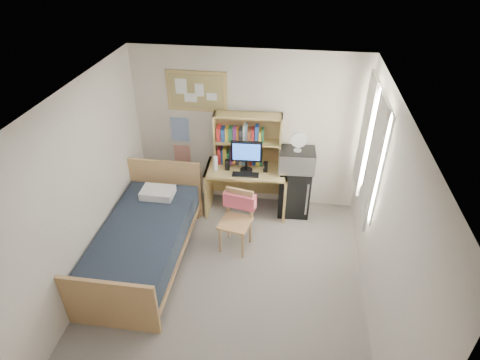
# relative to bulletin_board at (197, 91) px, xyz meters

# --- Properties ---
(floor) EXTENTS (3.60, 4.20, 0.02)m
(floor) POSITION_rel_bulletin_board_xyz_m (0.78, -2.08, -1.93)
(floor) COLOR gray
(floor) RESTS_ON ground
(ceiling) EXTENTS (3.60, 4.20, 0.02)m
(ceiling) POSITION_rel_bulletin_board_xyz_m (0.78, -2.08, 0.68)
(ceiling) COLOR silver
(ceiling) RESTS_ON wall_back
(wall_back) EXTENTS (3.60, 0.04, 2.60)m
(wall_back) POSITION_rel_bulletin_board_xyz_m (0.78, 0.02, -0.62)
(wall_back) COLOR silver
(wall_back) RESTS_ON floor
(wall_left) EXTENTS (0.04, 4.20, 2.60)m
(wall_left) POSITION_rel_bulletin_board_xyz_m (-1.02, -2.08, -0.62)
(wall_left) COLOR silver
(wall_left) RESTS_ON floor
(wall_right) EXTENTS (0.04, 4.20, 2.60)m
(wall_right) POSITION_rel_bulletin_board_xyz_m (2.58, -2.08, -0.62)
(wall_right) COLOR silver
(wall_right) RESTS_ON floor
(window_unit) EXTENTS (0.10, 1.40, 1.70)m
(window_unit) POSITION_rel_bulletin_board_xyz_m (2.53, -0.88, -0.32)
(window_unit) COLOR white
(window_unit) RESTS_ON wall_right
(curtain_left) EXTENTS (0.04, 0.55, 1.70)m
(curtain_left) POSITION_rel_bulletin_board_xyz_m (2.50, -1.28, -0.32)
(curtain_left) COLOR silver
(curtain_left) RESTS_ON wall_right
(curtain_right) EXTENTS (0.04, 0.55, 1.70)m
(curtain_right) POSITION_rel_bulletin_board_xyz_m (2.50, -0.48, -0.32)
(curtain_right) COLOR silver
(curtain_right) RESTS_ON wall_right
(bulletin_board) EXTENTS (0.94, 0.03, 0.64)m
(bulletin_board) POSITION_rel_bulletin_board_xyz_m (0.00, 0.00, 0.00)
(bulletin_board) COLOR tan
(bulletin_board) RESTS_ON wall_back
(poster_wave) EXTENTS (0.30, 0.01, 0.42)m
(poster_wave) POSITION_rel_bulletin_board_xyz_m (-0.32, 0.01, -0.67)
(poster_wave) COLOR #2856A2
(poster_wave) RESTS_ON wall_back
(poster_japan) EXTENTS (0.28, 0.01, 0.36)m
(poster_japan) POSITION_rel_bulletin_board_xyz_m (-0.32, 0.01, -1.14)
(poster_japan) COLOR #C64023
(poster_japan) RESTS_ON wall_back
(desk) EXTENTS (1.32, 0.70, 0.81)m
(desk) POSITION_rel_bulletin_board_xyz_m (0.82, -0.33, -1.52)
(desk) COLOR tan
(desk) RESTS_ON floor
(desk_chair) EXTENTS (0.55, 0.55, 0.93)m
(desk_chair) POSITION_rel_bulletin_board_xyz_m (0.78, -1.27, -1.45)
(desk_chair) COLOR tan
(desk_chair) RESTS_ON floor
(mini_fridge) EXTENTS (0.52, 0.52, 0.84)m
(mini_fridge) POSITION_rel_bulletin_board_xyz_m (1.59, -0.25, -1.50)
(mini_fridge) COLOR black
(mini_fridge) RESTS_ON floor
(bed) EXTENTS (1.12, 2.23, 0.61)m
(bed) POSITION_rel_bulletin_board_xyz_m (-0.44, -1.74, -1.61)
(bed) COLOR #19212E
(bed) RESTS_ON floor
(hutch) EXTENTS (1.06, 0.31, 0.86)m
(hutch) POSITION_rel_bulletin_board_xyz_m (0.81, -0.18, -0.68)
(hutch) COLOR tan
(hutch) RESTS_ON desk
(monitor) EXTENTS (0.48, 0.06, 0.51)m
(monitor) POSITION_rel_bulletin_board_xyz_m (0.82, -0.39, -0.86)
(monitor) COLOR black
(monitor) RESTS_ON desk
(keyboard) EXTENTS (0.42, 0.15, 0.02)m
(keyboard) POSITION_rel_bulletin_board_xyz_m (0.83, -0.53, -1.10)
(keyboard) COLOR black
(keyboard) RESTS_ON desk
(speaker_left) EXTENTS (0.07, 0.07, 0.17)m
(speaker_left) POSITION_rel_bulletin_board_xyz_m (0.52, -0.40, -1.02)
(speaker_left) COLOR black
(speaker_left) RESTS_ON desk
(speaker_right) EXTENTS (0.07, 0.07, 0.17)m
(speaker_right) POSITION_rel_bulletin_board_xyz_m (1.12, -0.37, -1.03)
(speaker_right) COLOR black
(speaker_right) RESTS_ON desk
(water_bottle) EXTENTS (0.07, 0.07, 0.24)m
(water_bottle) POSITION_rel_bulletin_board_xyz_m (0.35, -0.45, -0.99)
(water_bottle) COLOR white
(water_bottle) RESTS_ON desk
(hoodie) EXTENTS (0.49, 0.23, 0.23)m
(hoodie) POSITION_rel_bulletin_board_xyz_m (0.82, -1.08, -1.20)
(hoodie) COLOR #FF6174
(hoodie) RESTS_ON desk_chair
(microwave) EXTENTS (0.57, 0.44, 0.32)m
(microwave) POSITION_rel_bulletin_board_xyz_m (1.60, -0.27, -0.92)
(microwave) COLOR silver
(microwave) RESTS_ON mini_fridge
(desk_fan) EXTENTS (0.25, 0.25, 0.30)m
(desk_fan) POSITION_rel_bulletin_board_xyz_m (1.60, -0.27, -0.61)
(desk_fan) COLOR white
(desk_fan) RESTS_ON microwave
(pillow) EXTENTS (0.48, 0.34, 0.12)m
(pillow) POSITION_rel_bulletin_board_xyz_m (-0.45, -0.99, -1.25)
(pillow) COLOR white
(pillow) RESTS_ON bed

